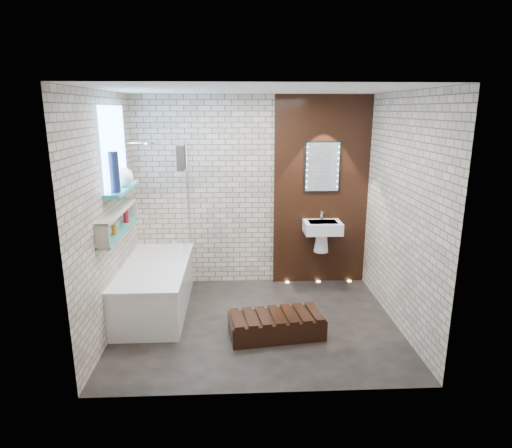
{
  "coord_description": "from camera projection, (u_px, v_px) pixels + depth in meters",
  "views": [
    {
      "loc": [
        -0.23,
        -4.62,
        2.41
      ],
      "look_at": [
        0.0,
        0.15,
        1.15
      ],
      "focal_mm": 30.7,
      "sensor_mm": 36.0,
      "label": 1
    }
  ],
  "objects": [
    {
      "name": "ground",
      "position": [
        257.0,
        323.0,
        5.09
      ],
      "size": [
        3.2,
        3.2,
        0.0
      ],
      "primitive_type": "plane",
      "color": "black",
      "rests_on": "ground"
    },
    {
      "name": "room_shell",
      "position": [
        257.0,
        214.0,
        4.76
      ],
      "size": [
        3.24,
        3.2,
        2.6
      ],
      "color": "tan",
      "rests_on": "ground"
    },
    {
      "name": "walnut_panel",
      "position": [
        321.0,
        192.0,
        6.03
      ],
      "size": [
        1.3,
        0.06,
        2.6
      ],
      "primitive_type": "cube",
      "color": "black",
      "rests_on": "ground"
    },
    {
      "name": "clerestory_window",
      "position": [
        115.0,
        156.0,
        4.87
      ],
      "size": [
        0.18,
        1.0,
        0.94
      ],
      "color": "#7FADE0",
      "rests_on": "room_shell"
    },
    {
      "name": "display_niche",
      "position": [
        119.0,
        221.0,
        4.86
      ],
      "size": [
        0.14,
        1.3,
        0.26
      ],
      "color": "teal",
      "rests_on": "room_shell"
    },
    {
      "name": "bathtub",
      "position": [
        156.0,
        286.0,
        5.39
      ],
      "size": [
        0.79,
        1.74,
        0.7
      ],
      "color": "white",
      "rests_on": "ground"
    },
    {
      "name": "bath_screen",
      "position": [
        185.0,
        200.0,
        5.58
      ],
      "size": [
        0.01,
        0.78,
        1.4
      ],
      "primitive_type": "cube",
      "color": "white",
      "rests_on": "bathtub"
    },
    {
      "name": "towel",
      "position": [
        181.0,
        157.0,
        5.21
      ],
      "size": [
        0.09,
        0.23,
        0.3
      ],
      "primitive_type": "cube",
      "color": "black",
      "rests_on": "bath_screen"
    },
    {
      "name": "shower_head",
      "position": [
        149.0,
        143.0,
        5.44
      ],
      "size": [
        0.18,
        0.18,
        0.02
      ],
      "primitive_type": "cylinder",
      "color": "silver",
      "rests_on": "room_shell"
    },
    {
      "name": "washbasin",
      "position": [
        322.0,
        231.0,
        5.97
      ],
      "size": [
        0.5,
        0.36,
        0.58
      ],
      "color": "white",
      "rests_on": "walnut_panel"
    },
    {
      "name": "led_mirror",
      "position": [
        322.0,
        167.0,
        5.9
      ],
      "size": [
        0.5,
        0.02,
        0.7
      ],
      "color": "black",
      "rests_on": "walnut_panel"
    },
    {
      "name": "walnut_step",
      "position": [
        276.0,
        326.0,
        4.78
      ],
      "size": [
        1.07,
        0.59,
        0.23
      ],
      "primitive_type": "cube",
      "rotation": [
        0.0,
        0.0,
        0.14
      ],
      "color": "black",
      "rests_on": "ground"
    },
    {
      "name": "niche_bottles",
      "position": [
        122.0,
        220.0,
        5.02
      ],
      "size": [
        0.06,
        0.59,
        0.16
      ],
      "color": "#B9661C",
      "rests_on": "display_niche"
    },
    {
      "name": "sill_vases",
      "position": [
        121.0,
        176.0,
        4.86
      ],
      "size": [
        0.22,
        0.52,
        0.43
      ],
      "color": "#151C3A",
      "rests_on": "clerestory_window"
    },
    {
      "name": "floor_uplights",
      "position": [
        318.0,
        282.0,
        6.29
      ],
      "size": [
        0.96,
        0.06,
        0.01
      ],
      "color": "#FFD899",
      "rests_on": "ground"
    }
  ]
}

